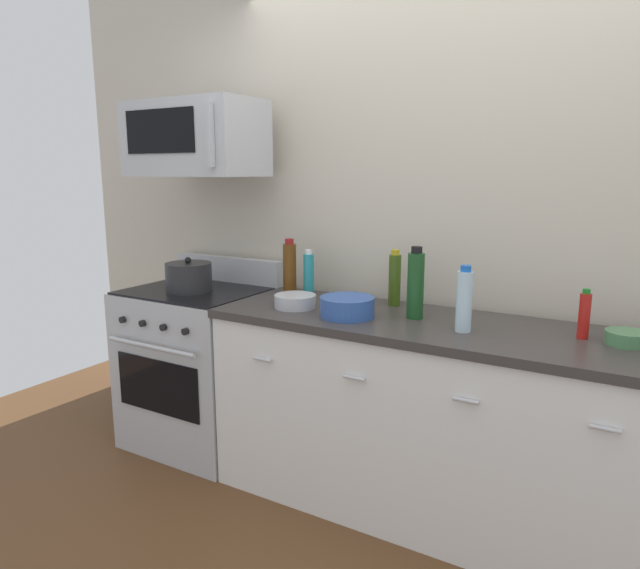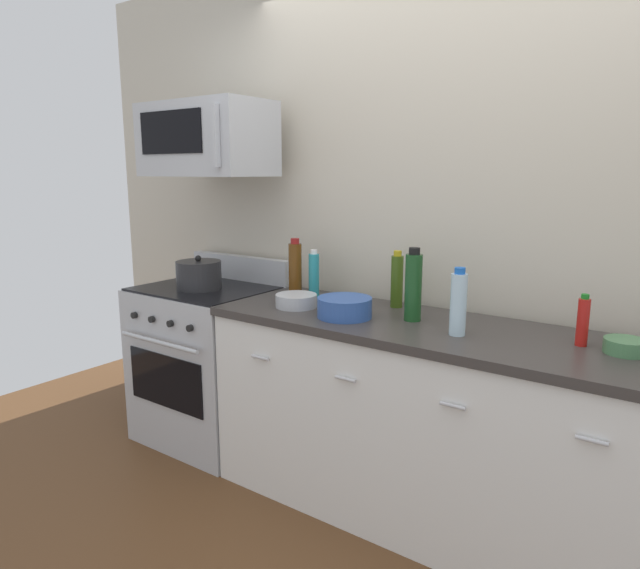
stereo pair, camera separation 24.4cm
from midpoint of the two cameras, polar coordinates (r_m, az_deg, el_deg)
name	(u,v)px [view 2 (the right image)]	position (r m, az deg, el deg)	size (l,w,h in m)	color
ground_plane	(425,516)	(2.91, 13.05, -21.82)	(6.19, 6.19, 0.00)	brown
back_wall	(472,220)	(2.84, 17.48, 6.22)	(5.16, 0.10, 2.70)	beige
counter_unit	(428,424)	(2.69, 13.49, -13.57)	(2.07, 0.66, 0.92)	white
range_oven	(209,362)	(3.42, -9.08, -7.73)	(0.76, 0.69, 1.07)	#B7BABF
microwave	(206,140)	(3.27, -9.22, 14.21)	(0.74, 0.44, 0.40)	#B7BABF
bottle_water_clear	(458,303)	(2.39, 16.64, -1.86)	(0.07, 0.07, 0.28)	silver
bottle_olive_oil	(397,281)	(2.81, 10.24, 0.37)	(0.06, 0.06, 0.28)	#385114
bottle_wine_amber	(295,269)	(3.02, -0.21, 1.58)	(0.07, 0.07, 0.31)	#59330F
bottle_dish_soap	(314,274)	(3.01, 1.70, 1.02)	(0.06, 0.06, 0.25)	teal
bottle_hot_sauce_red	(583,321)	(2.43, 27.62, -3.34)	(0.04, 0.04, 0.20)	#B21914
bottle_wine_green	(413,286)	(2.56, 12.09, -0.20)	(0.08, 0.08, 0.33)	#19471E
bowl_blue_mixing	(345,307)	(2.59, 5.19, -2.27)	(0.25, 0.25, 0.09)	#2D519E
bowl_green_glaze	(626,346)	(2.42, 31.01, -5.35)	(0.15, 0.15, 0.05)	#477A4C
bowl_steel_prep	(296,300)	(2.78, 0.09, -1.61)	(0.20, 0.20, 0.06)	#B2B5BA
stockpot	(199,275)	(3.25, -10.03, 0.95)	(0.25, 0.25, 0.19)	#262628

